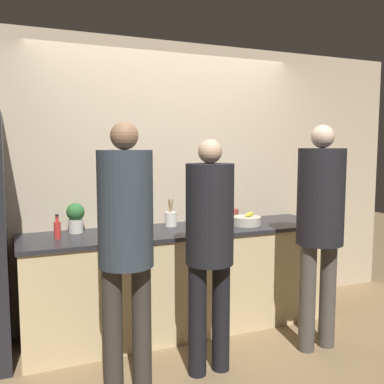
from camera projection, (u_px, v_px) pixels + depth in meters
name	position (u px, v px, depth m)	size (l,w,h in m)	color
ground_plane	(199.00, 345.00, 3.53)	(14.00, 14.00, 0.00)	#8C704C
wall_back	(168.00, 181.00, 4.08)	(5.20, 0.06, 2.60)	#C6B293
counter	(182.00, 278.00, 3.85)	(2.75, 0.73, 0.91)	beige
person_left	(126.00, 233.00, 2.76)	(0.36, 0.36, 1.79)	#38332D
person_center	(210.00, 237.00, 3.01)	(0.34, 0.34, 1.68)	black
person_right	(320.00, 216.00, 3.37)	(0.37, 0.37, 1.80)	#4C4742
fruit_bowl	(247.00, 221.00, 3.96)	(0.27, 0.27, 0.12)	beige
utensil_crock	(171.00, 219.00, 3.90)	(0.11, 0.11, 0.25)	silver
bottle_red	(57.00, 229.00, 3.37)	(0.05, 0.05, 0.20)	red
bottle_clear	(143.00, 219.00, 3.90)	(0.06, 0.06, 0.16)	silver
cup_black	(132.00, 232.00, 3.43)	(0.07, 0.07, 0.09)	#28282D
cup_red	(234.00, 214.00, 4.28)	(0.09, 0.09, 0.10)	#A33D33
potted_plant	(76.00, 217.00, 3.59)	(0.15, 0.15, 0.25)	beige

